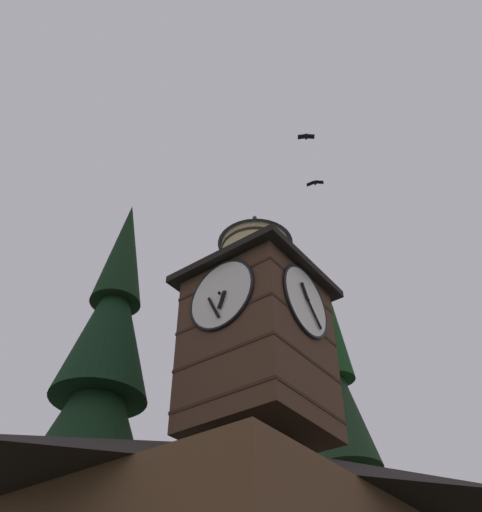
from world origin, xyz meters
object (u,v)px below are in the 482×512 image
object	(u,v)px
pine_tree_behind	(87,460)
flying_bird_low	(315,183)
flying_bird_high	(306,137)
clock_tower	(257,328)

from	to	relation	value
pine_tree_behind	flying_bird_low	bearing A→B (deg)	132.62
pine_tree_behind	flying_bird_high	world-z (taller)	flying_bird_high
clock_tower	pine_tree_behind	bearing A→B (deg)	-60.05
flying_bird_low	clock_tower	bearing A→B (deg)	-26.41
clock_tower	flying_bird_high	distance (m)	8.38
clock_tower	flying_bird_low	size ratio (longest dim) A/B	11.65
pine_tree_behind	flying_bird_high	bearing A→B (deg)	111.47
clock_tower	flying_bird_low	bearing A→B (deg)	153.59
flying_bird_high	pine_tree_behind	bearing A→B (deg)	-68.53
clock_tower	pine_tree_behind	world-z (taller)	pine_tree_behind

